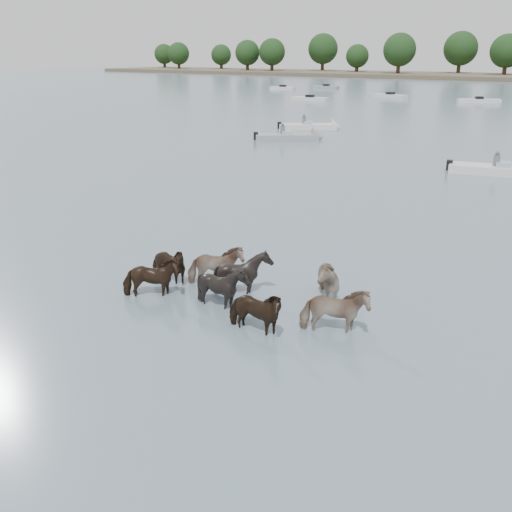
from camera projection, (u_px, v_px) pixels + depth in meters
The scene contains 6 objects.
ground at pixel (276, 309), 16.10m from camera, with size 400.00×400.00×0.00m, color slate.
shoreline at pixel (336, 73), 170.57m from camera, with size 160.00×30.00×1.00m, color #4C4233.
pony_herd at pixel (240, 286), 16.31m from camera, with size 7.62×4.40×1.52m.
motorboat_a at pixel (296, 137), 46.42m from camera, with size 5.33×4.41×1.92m.
motorboat_f at pixel (316, 127), 52.84m from camera, with size 5.61×4.28×1.92m.
treeline at pixel (351, 52), 167.42m from camera, with size 150.40×21.24×11.82m.
Camera 1 is at (7.54, -12.64, 6.72)m, focal length 40.97 mm.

